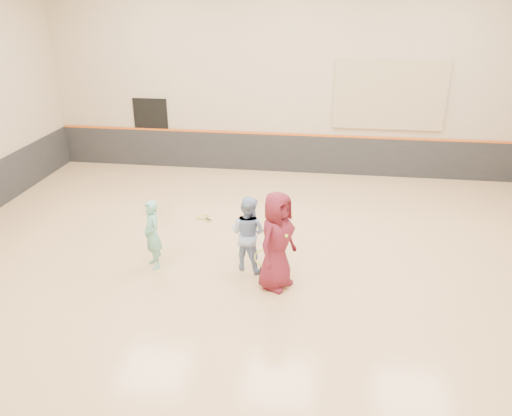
# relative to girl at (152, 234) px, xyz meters

# --- Properties ---
(room) EXTENTS (15.04, 12.04, 6.22)m
(room) POSITION_rel_girl_xyz_m (2.40, 0.28, 0.08)
(room) COLOR tan
(room) RESTS_ON ground
(wainscot_back) EXTENTS (14.90, 0.04, 1.20)m
(wainscot_back) POSITION_rel_girl_xyz_m (2.40, 6.25, -0.13)
(wainscot_back) COLOR #232326
(wainscot_back) RESTS_ON floor
(accent_stripe) EXTENTS (14.90, 0.03, 0.06)m
(accent_stripe) POSITION_rel_girl_xyz_m (2.40, 6.24, 0.49)
(accent_stripe) COLOR #D85914
(accent_stripe) RESTS_ON wall_back
(acoustic_panel) EXTENTS (3.20, 0.08, 2.00)m
(acoustic_panel) POSITION_rel_girl_xyz_m (5.20, 6.23, 1.77)
(acoustic_panel) COLOR tan
(acoustic_panel) RESTS_ON wall_back
(doorway) EXTENTS (1.10, 0.05, 2.20)m
(doorway) POSITION_rel_girl_xyz_m (-2.10, 6.26, 0.37)
(doorway) COLOR black
(doorway) RESTS_ON floor
(girl) EXTENTS (0.61, 0.64, 1.46)m
(girl) POSITION_rel_girl_xyz_m (0.00, 0.00, 0.00)
(girl) COLOR #6DBEAE
(girl) RESTS_ON floor
(instructor) EXTENTS (0.94, 0.84, 1.60)m
(instructor) POSITION_rel_girl_xyz_m (1.95, 0.18, 0.07)
(instructor) COLOR #8CA8D8
(instructor) RESTS_ON floor
(young_man) EXTENTS (1.00, 1.14, 1.96)m
(young_man) POSITION_rel_girl_xyz_m (2.60, -0.41, 0.25)
(young_man) COLOR maroon
(young_man) RESTS_ON floor
(held_racket) EXTENTS (0.46, 0.46, 0.54)m
(held_racket) POSITION_rel_girl_xyz_m (2.29, -0.25, -0.22)
(held_racket) COLOR #D1DF30
(held_racket) RESTS_ON instructor
(spare_racket) EXTENTS (0.68, 0.68, 0.13)m
(spare_racket) POSITION_rel_girl_xyz_m (0.42, 2.49, -0.67)
(spare_racket) COLOR #90B828
(spare_racket) RESTS_ON floor
(ball_under_racket) EXTENTS (0.07, 0.07, 0.07)m
(ball_under_racket) POSITION_rel_girl_xyz_m (2.40, 0.40, -0.70)
(ball_under_racket) COLOR gold
(ball_under_racket) RESTS_ON floor
(ball_in_hand) EXTENTS (0.07, 0.07, 0.07)m
(ball_in_hand) POSITION_rel_girl_xyz_m (2.79, -0.65, 0.49)
(ball_in_hand) COLOR #BFDF33
(ball_in_hand) RESTS_ON young_man
(ball_beside_spare) EXTENTS (0.07, 0.07, 0.07)m
(ball_beside_spare) POSITION_rel_girl_xyz_m (2.67, 2.82, -0.70)
(ball_beside_spare) COLOR yellow
(ball_beside_spare) RESTS_ON floor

